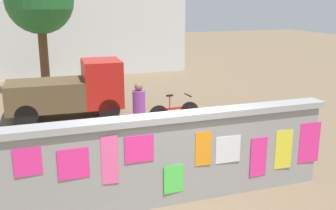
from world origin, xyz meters
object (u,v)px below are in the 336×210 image
object	(u,v)px
motorcycle	(99,147)
auto_rickshaw_truck	(71,91)
bicycle_near	(174,113)
person_walking	(139,106)
tree_roadside	(40,1)

from	to	relation	value
motorcycle	auto_rickshaw_truck	bearing A→B (deg)	91.78
bicycle_near	person_walking	bearing A→B (deg)	-142.63
tree_roadside	auto_rickshaw_truck	bearing A→B (deg)	-80.61
auto_rickshaw_truck	tree_roadside	xyz separation A→B (m)	(-0.63, 3.82, 2.80)
person_walking	bicycle_near	bearing A→B (deg)	37.37
auto_rickshaw_truck	tree_roadside	bearing A→B (deg)	99.39
person_walking	tree_roadside	bearing A→B (deg)	107.41
auto_rickshaw_truck	bicycle_near	xyz separation A→B (m)	(2.88, -1.81, -0.54)
auto_rickshaw_truck	motorcycle	distance (m)	4.27
person_walking	auto_rickshaw_truck	bearing A→B (deg)	117.01
auto_rickshaw_truck	bicycle_near	size ratio (longest dim) A/B	2.14
motorcycle	tree_roadside	xyz separation A→B (m)	(-0.76, 8.07, 3.24)
auto_rickshaw_truck	person_walking	world-z (taller)	auto_rickshaw_truck
auto_rickshaw_truck	person_walking	size ratio (longest dim) A/B	2.26
auto_rickshaw_truck	person_walking	xyz separation A→B (m)	(1.47, -2.89, 0.09)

